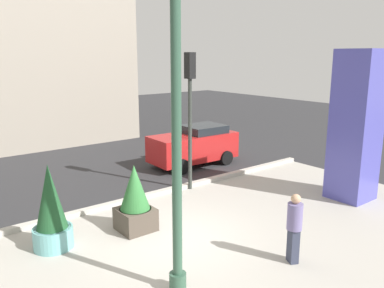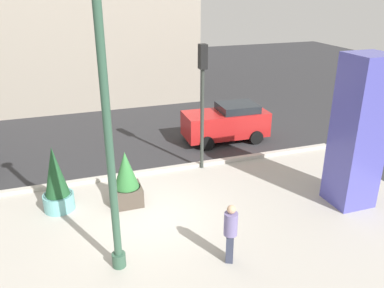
{
  "view_description": "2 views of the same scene",
  "coord_description": "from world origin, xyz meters",
  "px_view_note": "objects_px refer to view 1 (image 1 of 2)",
  "views": [
    {
      "loc": [
        -5.64,
        -8.06,
        4.88
      ],
      "look_at": [
        1.55,
        1.15,
        2.22
      ],
      "focal_mm": 37.06,
      "sensor_mm": 36.0,
      "label": 1
    },
    {
      "loc": [
        -2.2,
        -10.58,
        6.95
      ],
      "look_at": [
        1.71,
        0.79,
        2.04
      ],
      "focal_mm": 36.75,
      "sensor_mm": 36.0,
      "label": 2
    }
  ],
  "objects_px": {
    "art_pillar_blue": "(356,126)",
    "potted_plant_near_left": "(51,212)",
    "potted_plant_near_right": "(135,200)",
    "traffic_light_far_side": "(190,100)",
    "lamp_post": "(176,133)",
    "pedestrian_on_sidewalk": "(294,225)",
    "car_intersection": "(194,145)"
  },
  "relations": [
    {
      "from": "art_pillar_blue",
      "to": "potted_plant_near_right",
      "type": "relative_size",
      "value": 2.64
    },
    {
      "from": "traffic_light_far_side",
      "to": "car_intersection",
      "type": "relative_size",
      "value": 1.24
    },
    {
      "from": "car_intersection",
      "to": "potted_plant_near_right",
      "type": "bearing_deg",
      "value": -141.97
    },
    {
      "from": "art_pillar_blue",
      "to": "traffic_light_far_side",
      "type": "xyz_separation_m",
      "value": [
        -3.79,
        4.16,
        0.79
      ]
    },
    {
      "from": "potted_plant_near_left",
      "to": "potted_plant_near_right",
      "type": "xyz_separation_m",
      "value": [
        2.21,
        -0.37,
        -0.1
      ]
    },
    {
      "from": "art_pillar_blue",
      "to": "potted_plant_near_left",
      "type": "xyz_separation_m",
      "value": [
        -9.35,
        2.7,
        -1.53
      ]
    },
    {
      "from": "art_pillar_blue",
      "to": "lamp_post",
      "type": "bearing_deg",
      "value": -174.26
    },
    {
      "from": "lamp_post",
      "to": "potted_plant_near_left",
      "type": "height_order",
      "value": "lamp_post"
    },
    {
      "from": "potted_plant_near_right",
      "to": "car_intersection",
      "type": "relative_size",
      "value": 0.48
    },
    {
      "from": "art_pillar_blue",
      "to": "potted_plant_near_left",
      "type": "distance_m",
      "value": 9.85
    },
    {
      "from": "lamp_post",
      "to": "potted_plant_near_left",
      "type": "xyz_separation_m",
      "value": [
        -1.41,
        3.49,
        -2.41
      ]
    },
    {
      "from": "potted_plant_near_left",
      "to": "car_intersection",
      "type": "xyz_separation_m",
      "value": [
        7.73,
        3.95,
        -0.09
      ]
    },
    {
      "from": "potted_plant_near_left",
      "to": "pedestrian_on_sidewalk",
      "type": "height_order",
      "value": "potted_plant_near_left"
    },
    {
      "from": "potted_plant_near_right",
      "to": "traffic_light_far_side",
      "type": "relative_size",
      "value": 0.39
    },
    {
      "from": "traffic_light_far_side",
      "to": "potted_plant_near_right",
      "type": "bearing_deg",
      "value": -151.38
    },
    {
      "from": "potted_plant_near_left",
      "to": "traffic_light_far_side",
      "type": "xyz_separation_m",
      "value": [
        5.57,
        1.46,
        2.32
      ]
    },
    {
      "from": "potted_plant_near_right",
      "to": "pedestrian_on_sidewalk",
      "type": "xyz_separation_m",
      "value": [
        2.05,
        -3.87,
        0.07
      ]
    },
    {
      "from": "car_intersection",
      "to": "potted_plant_near_left",
      "type": "bearing_deg",
      "value": -152.93
    },
    {
      "from": "car_intersection",
      "to": "pedestrian_on_sidewalk",
      "type": "height_order",
      "value": "car_intersection"
    },
    {
      "from": "lamp_post",
      "to": "traffic_light_far_side",
      "type": "xyz_separation_m",
      "value": [
        4.16,
        4.96,
        -0.09
      ]
    },
    {
      "from": "potted_plant_near_right",
      "to": "traffic_light_far_side",
      "type": "height_order",
      "value": "traffic_light_far_side"
    },
    {
      "from": "potted_plant_near_right",
      "to": "traffic_light_far_side",
      "type": "bearing_deg",
      "value": 28.62
    },
    {
      "from": "lamp_post",
      "to": "traffic_light_far_side",
      "type": "bearing_deg",
      "value": 50.0
    },
    {
      "from": "lamp_post",
      "to": "art_pillar_blue",
      "type": "height_order",
      "value": "lamp_post"
    },
    {
      "from": "art_pillar_blue",
      "to": "potted_plant_near_right",
      "type": "xyz_separation_m",
      "value": [
        -7.15,
        2.32,
        -1.63
      ]
    },
    {
      "from": "traffic_light_far_side",
      "to": "car_intersection",
      "type": "xyz_separation_m",
      "value": [
        2.17,
        2.49,
        -2.41
      ]
    },
    {
      "from": "potted_plant_near_right",
      "to": "traffic_light_far_side",
      "type": "xyz_separation_m",
      "value": [
        3.36,
        1.83,
        2.42
      ]
    },
    {
      "from": "lamp_post",
      "to": "potted_plant_near_left",
      "type": "relative_size",
      "value": 3.12
    },
    {
      "from": "lamp_post",
      "to": "pedestrian_on_sidewalk",
      "type": "bearing_deg",
      "value": -14.72
    },
    {
      "from": "art_pillar_blue",
      "to": "traffic_light_far_side",
      "type": "relative_size",
      "value": 1.02
    },
    {
      "from": "lamp_post",
      "to": "car_intersection",
      "type": "height_order",
      "value": "lamp_post"
    },
    {
      "from": "potted_plant_near_right",
      "to": "art_pillar_blue",
      "type": "bearing_deg",
      "value": -18.01
    }
  ]
}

